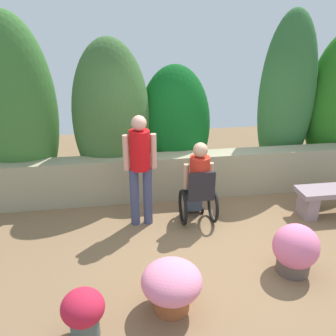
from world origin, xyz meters
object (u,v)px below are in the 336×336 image
object	(u,v)px
flower_pot_purple_near	(295,250)
person_in_wheelchair	(198,185)
person_standing_companion	(140,164)
flower_pot_red_accent	(83,312)
flower_pot_terracotta_by_wall	(172,285)

from	to	relation	value
flower_pot_purple_near	person_in_wheelchair	bearing A→B (deg)	124.32
person_standing_companion	flower_pot_red_accent	bearing A→B (deg)	-122.45
person_in_wheelchair	flower_pot_purple_near	size ratio (longest dim) A/B	2.03
person_standing_companion	flower_pot_red_accent	world-z (taller)	person_standing_companion
flower_pot_terracotta_by_wall	flower_pot_purple_near	bearing A→B (deg)	13.72
person_standing_companion	flower_pot_terracotta_by_wall	distance (m)	1.96
person_in_wheelchair	flower_pot_red_accent	bearing A→B (deg)	-139.45
person_in_wheelchair	flower_pot_purple_near	bearing A→B (deg)	-66.32
flower_pot_purple_near	flower_pot_red_accent	bearing A→B (deg)	-166.00
person_standing_companion	flower_pot_purple_near	size ratio (longest dim) A/B	2.65
person_standing_companion	flower_pot_terracotta_by_wall	world-z (taller)	person_standing_companion
flower_pot_purple_near	flower_pot_red_accent	xyz separation A→B (m)	(-2.55, -0.64, -0.01)
flower_pot_purple_near	flower_pot_terracotta_by_wall	distance (m)	1.68
person_in_wheelchair	person_standing_companion	bearing A→B (deg)	165.83
person_in_wheelchair	flower_pot_red_accent	distance (m)	2.60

